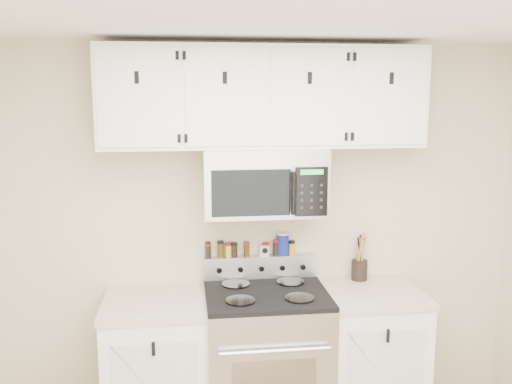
% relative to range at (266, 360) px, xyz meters
% --- Properties ---
extents(back_wall, '(3.50, 0.01, 2.50)m').
position_rel_range_xyz_m(back_wall, '(0.00, 0.32, 0.76)').
color(back_wall, '#BDAD8D').
rests_on(back_wall, floor).
extents(range, '(0.76, 0.65, 1.10)m').
position_rel_range_xyz_m(range, '(0.00, 0.00, 0.00)').
color(range, '#B7B7BA').
rests_on(range, floor).
extents(base_cabinet_left, '(0.64, 0.62, 0.92)m').
position_rel_range_xyz_m(base_cabinet_left, '(-0.69, 0.02, -0.03)').
color(base_cabinet_left, white).
rests_on(base_cabinet_left, floor).
extents(base_cabinet_right, '(0.64, 0.62, 0.92)m').
position_rel_range_xyz_m(base_cabinet_right, '(0.69, 0.02, -0.03)').
color(base_cabinet_right, white).
rests_on(base_cabinet_right, floor).
extents(microwave, '(0.76, 0.44, 0.42)m').
position_rel_range_xyz_m(microwave, '(0.00, 0.13, 1.14)').
color(microwave, '#9E9EA3').
rests_on(microwave, back_wall).
extents(upper_cabinets, '(2.00, 0.35, 0.62)m').
position_rel_range_xyz_m(upper_cabinets, '(-0.00, 0.15, 1.66)').
color(upper_cabinets, white).
rests_on(upper_cabinets, back_wall).
extents(utensil_crock, '(0.11, 0.11, 0.32)m').
position_rel_range_xyz_m(utensil_crock, '(0.67, 0.23, 0.51)').
color(utensil_crock, black).
rests_on(utensil_crock, base_cabinet_right).
extents(kitchen_timer, '(0.07, 0.06, 0.07)m').
position_rel_range_xyz_m(kitchen_timer, '(0.03, 0.28, 0.65)').
color(kitchen_timer, silver).
rests_on(kitchen_timer, range).
extents(salt_canister, '(0.08, 0.08, 0.15)m').
position_rel_range_xyz_m(salt_canister, '(0.15, 0.28, 0.69)').
color(salt_canister, navy).
rests_on(salt_canister, range).
extents(spice_jar_0, '(0.04, 0.04, 0.10)m').
position_rel_range_xyz_m(spice_jar_0, '(-0.35, 0.28, 0.66)').
color(spice_jar_0, black).
rests_on(spice_jar_0, range).
extents(spice_jar_1, '(0.04, 0.04, 0.11)m').
position_rel_range_xyz_m(spice_jar_1, '(-0.35, 0.28, 0.67)').
color(spice_jar_1, black).
rests_on(spice_jar_1, range).
extents(spice_jar_2, '(0.04, 0.04, 0.11)m').
position_rel_range_xyz_m(spice_jar_2, '(-0.27, 0.28, 0.67)').
color(spice_jar_2, '#463310').
rests_on(spice_jar_2, range).
extents(spice_jar_3, '(0.04, 0.04, 0.10)m').
position_rel_range_xyz_m(spice_jar_3, '(-0.21, 0.28, 0.66)').
color(spice_jar_3, gold).
rests_on(spice_jar_3, range).
extents(spice_jar_4, '(0.04, 0.04, 0.10)m').
position_rel_range_xyz_m(spice_jar_4, '(-0.18, 0.28, 0.66)').
color(spice_jar_4, black).
rests_on(spice_jar_4, range).
extents(spice_jar_5, '(0.04, 0.04, 0.10)m').
position_rel_range_xyz_m(spice_jar_5, '(-0.09, 0.28, 0.66)').
color(spice_jar_5, '#3D2C0E').
rests_on(spice_jar_5, range).
extents(spice_jar_6, '(0.05, 0.05, 0.09)m').
position_rel_range_xyz_m(spice_jar_6, '(0.04, 0.28, 0.66)').
color(spice_jar_6, yellow).
rests_on(spice_jar_6, range).
extents(spice_jar_7, '(0.05, 0.05, 0.11)m').
position_rel_range_xyz_m(spice_jar_7, '(0.11, 0.28, 0.67)').
color(spice_jar_7, black).
rests_on(spice_jar_7, range).
extents(spice_jar_8, '(0.04, 0.04, 0.10)m').
position_rel_range_xyz_m(spice_jar_8, '(0.13, 0.28, 0.66)').
color(spice_jar_8, black).
rests_on(spice_jar_8, range).
extents(spice_jar_9, '(0.04, 0.04, 0.09)m').
position_rel_range_xyz_m(spice_jar_9, '(0.14, 0.28, 0.66)').
color(spice_jar_9, '#3A1C0E').
rests_on(spice_jar_9, range).
extents(spice_jar_10, '(0.04, 0.04, 0.09)m').
position_rel_range_xyz_m(spice_jar_10, '(0.21, 0.28, 0.66)').
color(spice_jar_10, gold).
rests_on(spice_jar_10, range).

